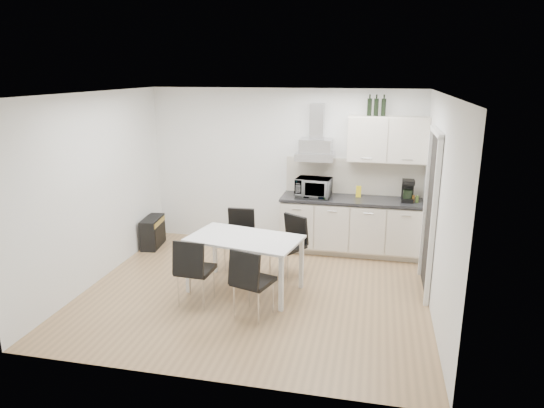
{
  "coord_description": "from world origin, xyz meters",
  "views": [
    {
      "loc": [
        1.48,
        -5.8,
        2.87
      ],
      "look_at": [
        0.13,
        0.46,
        1.1
      ],
      "focal_mm": 32.0,
      "sensor_mm": 36.0,
      "label": 1
    }
  ],
  "objects_px": {
    "chair_far_left": "(239,240)",
    "guitar_amp": "(153,232)",
    "chair_far_right": "(287,247)",
    "kitchenette": "(354,203)",
    "dining_table": "(245,243)",
    "chair_near_left": "(196,270)",
    "chair_near_right": "(253,282)",
    "floor_speaker": "(234,232)"
  },
  "relations": [
    {
      "from": "chair_far_left",
      "to": "guitar_amp",
      "type": "relative_size",
      "value": 1.41
    },
    {
      "from": "guitar_amp",
      "to": "chair_far_right",
      "type": "bearing_deg",
      "value": -23.76
    },
    {
      "from": "kitchenette",
      "to": "dining_table",
      "type": "relative_size",
      "value": 1.6
    },
    {
      "from": "chair_near_left",
      "to": "chair_near_right",
      "type": "distance_m",
      "value": 0.81
    },
    {
      "from": "chair_far_left",
      "to": "chair_near_left",
      "type": "relative_size",
      "value": 1.0
    },
    {
      "from": "dining_table",
      "to": "chair_near_right",
      "type": "xyz_separation_m",
      "value": [
        0.29,
        -0.67,
        -0.23
      ]
    },
    {
      "from": "dining_table",
      "to": "chair_near_left",
      "type": "distance_m",
      "value": 0.74
    },
    {
      "from": "kitchenette",
      "to": "floor_speaker",
      "type": "distance_m",
      "value": 2.17
    },
    {
      "from": "chair_far_right",
      "to": "kitchenette",
      "type": "bearing_deg",
      "value": -95.67
    },
    {
      "from": "chair_far_left",
      "to": "chair_near_left",
      "type": "height_order",
      "value": "same"
    },
    {
      "from": "kitchenette",
      "to": "chair_far_left",
      "type": "height_order",
      "value": "kitchenette"
    },
    {
      "from": "dining_table",
      "to": "floor_speaker",
      "type": "relative_size",
      "value": 5.23
    },
    {
      "from": "chair_far_right",
      "to": "floor_speaker",
      "type": "xyz_separation_m",
      "value": [
        -1.19,
        1.32,
        -0.29
      ]
    },
    {
      "from": "dining_table",
      "to": "chair_near_left",
      "type": "height_order",
      "value": "chair_near_left"
    },
    {
      "from": "chair_near_right",
      "to": "floor_speaker",
      "type": "distance_m",
      "value": 2.77
    },
    {
      "from": "dining_table",
      "to": "chair_far_left",
      "type": "height_order",
      "value": "chair_far_left"
    },
    {
      "from": "guitar_amp",
      "to": "floor_speaker",
      "type": "bearing_deg",
      "value": 18.6
    },
    {
      "from": "chair_near_left",
      "to": "chair_far_right",
      "type": "bearing_deg",
      "value": 50.56
    },
    {
      "from": "chair_far_left",
      "to": "guitar_amp",
      "type": "distance_m",
      "value": 1.78
    },
    {
      "from": "chair_near_left",
      "to": "floor_speaker",
      "type": "xyz_separation_m",
      "value": [
        -0.22,
        2.38,
        -0.29
      ]
    },
    {
      "from": "dining_table",
      "to": "chair_near_right",
      "type": "distance_m",
      "value": 0.76
    },
    {
      "from": "dining_table",
      "to": "chair_far_right",
      "type": "distance_m",
      "value": 0.77
    },
    {
      "from": "dining_table",
      "to": "guitar_amp",
      "type": "distance_m",
      "value": 2.39
    },
    {
      "from": "chair_far_right",
      "to": "chair_near_right",
      "type": "xyz_separation_m",
      "value": [
        -0.17,
        -1.24,
        0.0
      ]
    },
    {
      "from": "chair_far_right",
      "to": "chair_near_left",
      "type": "height_order",
      "value": "same"
    },
    {
      "from": "dining_table",
      "to": "chair_far_right",
      "type": "relative_size",
      "value": 1.79
    },
    {
      "from": "kitchenette",
      "to": "chair_far_left",
      "type": "distance_m",
      "value": 1.95
    },
    {
      "from": "kitchenette",
      "to": "dining_table",
      "type": "bearing_deg",
      "value": -127.52
    },
    {
      "from": "kitchenette",
      "to": "dining_table",
      "type": "distance_m",
      "value": 2.18
    },
    {
      "from": "chair_near_right",
      "to": "floor_speaker",
      "type": "relative_size",
      "value": 2.93
    },
    {
      "from": "dining_table",
      "to": "chair_far_right",
      "type": "height_order",
      "value": "chair_far_right"
    },
    {
      "from": "kitchenette",
      "to": "chair_far_left",
      "type": "relative_size",
      "value": 2.86
    },
    {
      "from": "dining_table",
      "to": "chair_near_right",
      "type": "height_order",
      "value": "chair_near_right"
    },
    {
      "from": "guitar_amp",
      "to": "floor_speaker",
      "type": "height_order",
      "value": "guitar_amp"
    },
    {
      "from": "chair_near_left",
      "to": "chair_near_right",
      "type": "bearing_deg",
      "value": -9.52
    },
    {
      "from": "chair_far_left",
      "to": "guitar_amp",
      "type": "xyz_separation_m",
      "value": [
        -1.67,
        0.58,
        -0.19
      ]
    },
    {
      "from": "floor_speaker",
      "to": "guitar_amp",
      "type": "bearing_deg",
      "value": -158.51
    },
    {
      "from": "chair_far_left",
      "to": "floor_speaker",
      "type": "xyz_separation_m",
      "value": [
        -0.44,
        1.17,
        -0.29
      ]
    },
    {
      "from": "chair_near_left",
      "to": "floor_speaker",
      "type": "relative_size",
      "value": 2.93
    },
    {
      "from": "kitchenette",
      "to": "chair_near_left",
      "type": "height_order",
      "value": "kitchenette"
    },
    {
      "from": "kitchenette",
      "to": "dining_table",
      "type": "height_order",
      "value": "kitchenette"
    },
    {
      "from": "chair_far_left",
      "to": "chair_far_right",
      "type": "xyz_separation_m",
      "value": [
        0.76,
        -0.15,
        0.0
      ]
    }
  ]
}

